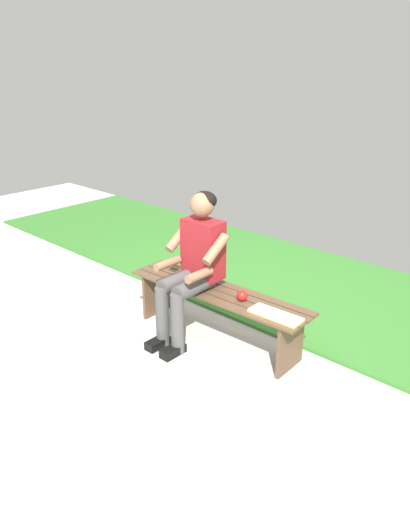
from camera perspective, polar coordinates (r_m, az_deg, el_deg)
name	(u,v)px	position (r m, az deg, el deg)	size (l,w,h in m)	color
ground_plane	(47,341)	(4.54, -17.78, -9.26)	(10.00, 7.00, 0.04)	beige
grass_strip	(303,286)	(5.33, 11.26, -3.45)	(9.00, 2.09, 0.03)	#387A2D
bench_near	(217,302)	(4.16, 1.40, -5.35)	(1.69, 0.45, 0.45)	brown
person_seated	(193,262)	(4.06, -1.38, -0.65)	(0.50, 0.69, 1.26)	maroon
apple	(242,296)	(3.93, 4.29, -4.57)	(0.09, 0.09, 0.09)	red
book_open	(275,315)	(3.74, 8.12, -6.78)	(0.42, 0.17, 0.02)	white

